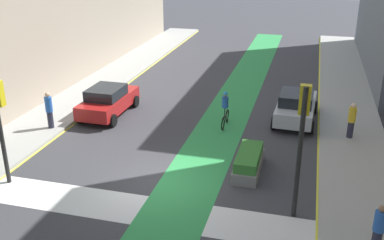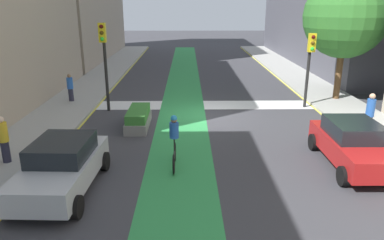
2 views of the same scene
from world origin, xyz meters
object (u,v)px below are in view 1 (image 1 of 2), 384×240
object	(u,v)px
car_silver_right_far	(296,106)
traffic_signal_near_right	(302,128)
pedestrian_sidewalk_right_a	(379,228)
median_planter	(249,162)
car_red_left_far	(108,101)
cyclist_in_lane	(225,108)
traffic_signal_near_left	(0,113)
pedestrian_sidewalk_right_b	(352,120)
pedestrian_sidewalk_left_a	(49,110)

from	to	relation	value
car_silver_right_far	traffic_signal_near_right	bearing A→B (deg)	-87.23
pedestrian_sidewalk_right_a	median_planter	size ratio (longest dim) A/B	0.59
traffic_signal_near_right	car_silver_right_far	world-z (taller)	traffic_signal_near_right
traffic_signal_near_right	car_red_left_far	world-z (taller)	traffic_signal_near_right
cyclist_in_lane	car_red_left_far	bearing A→B (deg)	179.94
traffic_signal_near_right	pedestrian_sidewalk_right_a	xyz separation A→B (m)	(2.42, -1.58, -2.25)
traffic_signal_near_left	pedestrian_sidewalk_right_b	xyz separation A→B (m)	(12.85, 7.34, -1.81)
car_silver_right_far	pedestrian_sidewalk_left_a	distance (m)	12.21
traffic_signal_near_left	cyclist_in_lane	bearing A→B (deg)	46.93
car_red_left_far	median_planter	size ratio (longest dim) A/B	1.59
median_planter	pedestrian_sidewalk_right_a	bearing A→B (deg)	-43.90
pedestrian_sidewalk_right_a	median_planter	distance (m)	6.08
traffic_signal_near_left	car_silver_right_far	world-z (taller)	traffic_signal_near_left
pedestrian_sidewalk_right_a	median_planter	bearing A→B (deg)	136.10
car_red_left_far	pedestrian_sidewalk_right_b	world-z (taller)	pedestrian_sidewalk_right_b
car_silver_right_far	pedestrian_sidewalk_left_a	size ratio (longest dim) A/B	2.36
car_red_left_far	cyclist_in_lane	world-z (taller)	cyclist_in_lane
traffic_signal_near_left	car_red_left_far	world-z (taller)	traffic_signal_near_left
traffic_signal_near_left	pedestrian_sidewalk_left_a	world-z (taller)	traffic_signal_near_left
pedestrian_sidewalk_right_b	pedestrian_sidewalk_left_a	bearing A→B (deg)	-169.61
median_planter	pedestrian_sidewalk_right_b	bearing A→B (deg)	45.74
cyclist_in_lane	median_planter	size ratio (longest dim) A/B	0.70
car_silver_right_far	median_planter	bearing A→B (deg)	-104.38
pedestrian_sidewalk_right_a	car_red_left_far	bearing A→B (deg)	145.64
car_red_left_far	pedestrian_sidewalk_left_a	size ratio (longest dim) A/B	2.33
pedestrian_sidewalk_right_b	median_planter	size ratio (longest dim) A/B	0.63
traffic_signal_near_left	car_silver_right_far	distance (m)	13.88
pedestrian_sidewalk_right_a	pedestrian_sidewalk_left_a	distance (m)	15.40
pedestrian_sidewalk_right_a	pedestrian_sidewalk_left_a	world-z (taller)	pedestrian_sidewalk_left_a
cyclist_in_lane	pedestrian_sidewalk_left_a	world-z (taller)	pedestrian_sidewalk_left_a
median_planter	traffic_signal_near_right	bearing A→B (deg)	-53.42
car_silver_right_far	cyclist_in_lane	xyz separation A→B (m)	(-3.34, -1.67, 0.17)
traffic_signal_near_right	median_planter	distance (m)	4.29
car_silver_right_far	median_planter	world-z (taller)	car_silver_right_far
traffic_signal_near_right	traffic_signal_near_left	world-z (taller)	traffic_signal_near_right
car_silver_right_far	pedestrian_sidewalk_right_a	bearing A→B (deg)	-74.42
cyclist_in_lane	median_planter	distance (m)	4.69
pedestrian_sidewalk_left_a	traffic_signal_near_left	bearing A→B (deg)	-76.70
traffic_signal_near_right	car_red_left_far	size ratio (longest dim) A/B	1.08
traffic_signal_near_right	median_planter	world-z (taller)	traffic_signal_near_right
car_silver_right_far	car_red_left_far	xyz separation A→B (m)	(-9.60, -1.66, 0.00)
traffic_signal_near_right	cyclist_in_lane	xyz separation A→B (m)	(-3.75, 6.91, -2.22)
traffic_signal_near_right	car_red_left_far	xyz separation A→B (m)	(-10.01, 6.92, -2.38)
traffic_signal_near_right	cyclist_in_lane	distance (m)	8.17
car_silver_right_far	median_planter	xyz separation A→B (m)	(-1.53, -5.97, -0.40)
car_silver_right_far	pedestrian_sidewalk_right_b	size ratio (longest dim) A/B	2.55
pedestrian_sidewalk_right_b	traffic_signal_near_left	bearing A→B (deg)	-150.27
traffic_signal_near_right	pedestrian_sidewalk_left_a	size ratio (longest dim) A/B	2.52
traffic_signal_near_left	pedestrian_sidewalk_left_a	size ratio (longest dim) A/B	2.21
traffic_signal_near_left	pedestrian_sidewalk_right_b	size ratio (longest dim) A/B	2.39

